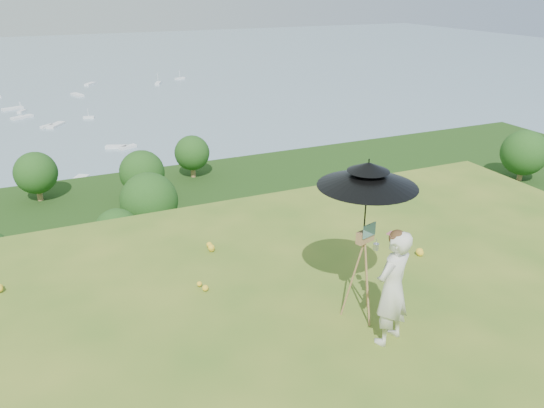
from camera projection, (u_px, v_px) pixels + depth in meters
name	position (u px, v px, depth m)	size (l,w,h in m)	color
forest_slope	(126.00, 397.00, 46.04)	(140.00, 56.00, 22.00)	#1B380F
shoreline_tier	(86.00, 263.00, 82.44)	(170.00, 28.00, 8.00)	gray
bay_water	(42.00, 82.00, 220.64)	(700.00, 700.00, 0.00)	slate
slope_trees	(107.00, 255.00, 40.63)	(110.00, 50.00, 6.00)	#1F4A16
harbor_town	(80.00, 225.00, 79.93)	(110.00, 22.00, 5.00)	silver
moored_boats	(5.00, 128.00, 149.27)	(140.00, 140.00, 0.70)	white
painter	(392.00, 288.00, 6.63)	(0.57, 0.38, 1.58)	silver
field_easel	(363.00, 271.00, 7.15)	(0.55, 0.55, 1.44)	olive
sun_umbrella	(366.00, 200.00, 6.78)	(1.28, 1.28, 1.12)	black
painter_cap	(398.00, 234.00, 6.34)	(0.20, 0.24, 0.10)	#CA6E72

